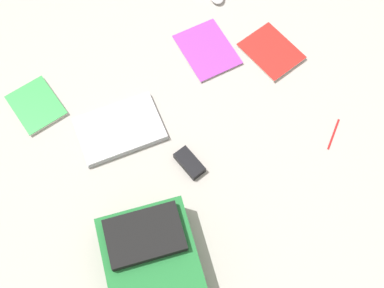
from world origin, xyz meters
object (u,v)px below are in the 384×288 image
Objects in this scene: laptop at (120,129)px; book_manual at (36,106)px; book_blue at (207,50)px; book_comic at (271,52)px; power_brick at (189,163)px; pen_black at (334,134)px; backpack at (152,263)px.

laptop reaches higher than book_manual.
book_manual is at bearing -6.24° from book_blue.
book_comic is 0.65m from power_brick.
power_brick is (0.32, 0.45, 0.01)m from book_blue.
power_brick reaches higher than pen_black.
laptop is 0.54m from book_blue.
book_manual is (0.27, -0.27, -0.01)m from laptop.
book_manual is (1.02, -0.23, -0.00)m from book_comic.
laptop is at bearing 134.97° from book_manual.
laptop is 0.32m from power_brick.
power_brick is (-0.18, 0.27, 0.00)m from laptop.
laptop is at bearing -28.86° from pen_black.
power_brick reaches higher than book_comic.
book_blue is 0.66m from pen_black.
power_brick is at bearing -135.36° from backpack.
book_blue is (0.25, -0.14, -0.00)m from book_comic.
book_manual is 1.94× the size of power_brick.
book_blue is (-0.63, -0.75, -0.07)m from backpack.
book_manual is (0.15, -0.83, -0.07)m from backpack.
pen_black is at bearing 165.03° from power_brick.
pen_black is at bearing 113.44° from book_blue.
book_comic is (-0.87, -0.61, -0.07)m from backpack.
power_brick is (0.57, 0.31, 0.01)m from book_comic.
book_blue is 2.14× the size of power_brick.
backpack reaches higher than book_comic.
book_comic is 1.02× the size of book_blue.
book_comic is 2.17× the size of power_brick.
power_brick is 0.61m from pen_black.
pen_black is at bearing 146.30° from book_manual.
pen_black is (-0.02, 0.47, -0.01)m from book_comic.
book_manual is 0.91× the size of book_blue.
pen_black is at bearing 151.14° from laptop.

